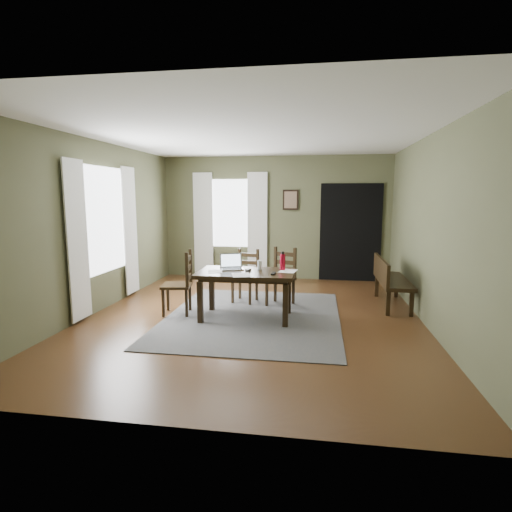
% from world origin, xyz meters
% --- Properties ---
extents(ground, '(5.00, 6.00, 0.01)m').
position_xyz_m(ground, '(0.00, 0.00, -0.01)').
color(ground, '#492C16').
extents(room_shell, '(5.02, 6.02, 2.71)m').
position_xyz_m(room_shell, '(0.00, 0.00, 1.80)').
color(room_shell, '#505336').
rests_on(room_shell, ground).
extents(rug, '(2.60, 3.20, 0.01)m').
position_xyz_m(rug, '(0.00, 0.00, 0.01)').
color(rug, '#454545').
rests_on(rug, ground).
extents(dining_table, '(1.43, 0.87, 0.71)m').
position_xyz_m(dining_table, '(-0.09, -0.08, 0.63)').
color(dining_table, black).
rests_on(dining_table, rug).
extents(chair_end, '(0.50, 0.50, 0.99)m').
position_xyz_m(chair_end, '(-1.14, -0.02, 0.49)').
color(chair_end, black).
rests_on(chair_end, rug).
extents(chair_back_left, '(0.47, 0.47, 0.91)m').
position_xyz_m(chair_back_left, '(-0.27, 0.88, 0.45)').
color(chair_back_left, black).
rests_on(chair_back_left, rug).
extents(chair_back_right, '(0.53, 0.53, 0.96)m').
position_xyz_m(chair_back_right, '(0.37, 0.77, 0.47)').
color(chair_back_right, black).
rests_on(chair_back_right, rug).
extents(bench, '(0.46, 1.42, 0.80)m').
position_xyz_m(bench, '(2.15, 1.00, 0.48)').
color(bench, black).
rests_on(bench, ground).
extents(laptop, '(0.41, 0.37, 0.23)m').
position_xyz_m(laptop, '(-0.35, 0.09, 0.78)').
color(laptop, '#B7B7BC').
rests_on(laptop, dining_table).
extents(computer_mouse, '(0.08, 0.12, 0.04)m').
position_xyz_m(computer_mouse, '(-0.06, -0.06, 0.74)').
color(computer_mouse, '#3F3F42').
rests_on(computer_mouse, dining_table).
extents(tv_remote, '(0.06, 0.18, 0.02)m').
position_xyz_m(tv_remote, '(0.33, -0.22, 0.73)').
color(tv_remote, black).
rests_on(tv_remote, dining_table).
extents(drinking_glass, '(0.08, 0.08, 0.14)m').
position_xyz_m(drinking_glass, '(0.09, 0.08, 0.80)').
color(drinking_glass, silver).
rests_on(drinking_glass, dining_table).
extents(water_bottle, '(0.10, 0.10, 0.28)m').
position_xyz_m(water_bottle, '(0.44, 0.12, 0.85)').
color(water_bottle, '#B40D26').
rests_on(water_bottle, dining_table).
extents(paper_a, '(0.27, 0.32, 0.00)m').
position_xyz_m(paper_a, '(-0.54, -0.16, 0.72)').
color(paper_a, white).
rests_on(paper_a, dining_table).
extents(paper_d, '(0.28, 0.34, 0.00)m').
position_xyz_m(paper_d, '(0.53, 0.04, 0.72)').
color(paper_d, white).
rests_on(paper_d, dining_table).
extents(paper_e, '(0.34, 0.39, 0.00)m').
position_xyz_m(paper_e, '(-0.11, -0.37, 0.72)').
color(paper_e, white).
rests_on(paper_e, dining_table).
extents(window_left, '(0.01, 1.30, 1.70)m').
position_xyz_m(window_left, '(-2.47, 0.20, 1.45)').
color(window_left, white).
rests_on(window_left, ground).
extents(window_back, '(1.00, 0.01, 1.50)m').
position_xyz_m(window_back, '(-1.00, 2.97, 1.45)').
color(window_back, white).
rests_on(window_back, ground).
extents(curtain_left_near, '(0.03, 0.48, 2.30)m').
position_xyz_m(curtain_left_near, '(-2.44, -0.62, 1.20)').
color(curtain_left_near, silver).
rests_on(curtain_left_near, ground).
extents(curtain_left_far, '(0.03, 0.48, 2.30)m').
position_xyz_m(curtain_left_far, '(-2.44, 1.02, 1.20)').
color(curtain_left_far, silver).
rests_on(curtain_left_far, ground).
extents(curtain_back_left, '(0.44, 0.03, 2.30)m').
position_xyz_m(curtain_back_left, '(-1.62, 2.94, 1.20)').
color(curtain_back_left, silver).
rests_on(curtain_back_left, ground).
extents(curtain_back_right, '(0.44, 0.03, 2.30)m').
position_xyz_m(curtain_back_right, '(-0.38, 2.94, 1.20)').
color(curtain_back_right, silver).
rests_on(curtain_back_right, ground).
extents(framed_picture, '(0.34, 0.03, 0.44)m').
position_xyz_m(framed_picture, '(0.35, 2.97, 1.75)').
color(framed_picture, black).
rests_on(framed_picture, ground).
extents(doorway_back, '(1.30, 0.03, 2.10)m').
position_xyz_m(doorway_back, '(1.65, 2.97, 1.05)').
color(doorway_back, black).
rests_on(doorway_back, ground).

